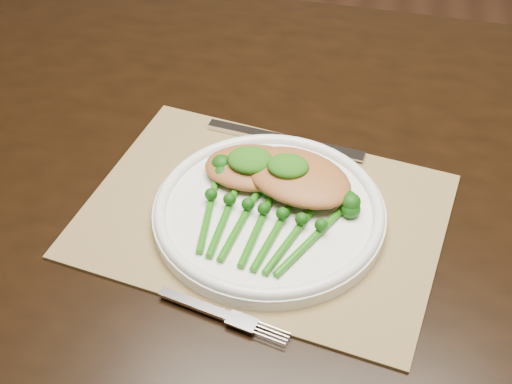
% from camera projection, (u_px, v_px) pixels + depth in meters
% --- Properties ---
extents(dining_table, '(1.66, 1.00, 0.75)m').
position_uv_depth(dining_table, '(307.00, 337.00, 1.20)').
color(dining_table, black).
rests_on(dining_table, ground).
extents(placemat, '(0.48, 0.39, 0.00)m').
position_uv_depth(placemat, '(264.00, 215.00, 0.88)').
color(placemat, olive).
rests_on(placemat, dining_table).
extents(dinner_plate, '(0.28, 0.28, 0.03)m').
position_uv_depth(dinner_plate, '(269.00, 211.00, 0.87)').
color(dinner_plate, white).
rests_on(dinner_plate, placemat).
extents(knife, '(0.22, 0.05, 0.01)m').
position_uv_depth(knife, '(270.00, 137.00, 0.98)').
color(knife, silver).
rests_on(knife, placemat).
extents(fork, '(0.15, 0.05, 0.00)m').
position_uv_depth(fork, '(231.00, 318.00, 0.76)').
color(fork, silver).
rests_on(fork, placemat).
extents(chicken_fillet_left, '(0.13, 0.10, 0.03)m').
position_uv_depth(chicken_fillet_left, '(255.00, 167.00, 0.90)').
color(chicken_fillet_left, '#AC6531').
rests_on(chicken_fillet_left, dinner_plate).
extents(chicken_fillet_right, '(0.17, 0.15, 0.03)m').
position_uv_depth(chicken_fillet_right, '(298.00, 177.00, 0.88)').
color(chicken_fillet_right, '#AC6531').
rests_on(chicken_fillet_right, dinner_plate).
extents(pesto_dollop_left, '(0.06, 0.05, 0.02)m').
position_uv_depth(pesto_dollop_left, '(250.00, 160.00, 0.89)').
color(pesto_dollop_left, '#174B0A').
rests_on(pesto_dollop_left, chicken_fillet_left).
extents(pesto_dollop_right, '(0.05, 0.04, 0.02)m').
position_uv_depth(pesto_dollop_right, '(288.00, 166.00, 0.87)').
color(pesto_dollop_right, '#174B0A').
rests_on(pesto_dollop_right, chicken_fillet_right).
extents(broccolini_bundle, '(0.18, 0.20, 0.04)m').
position_uv_depth(broccolini_bundle, '(259.00, 225.00, 0.84)').
color(broccolini_bundle, '#1B630D').
rests_on(broccolini_bundle, dinner_plate).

